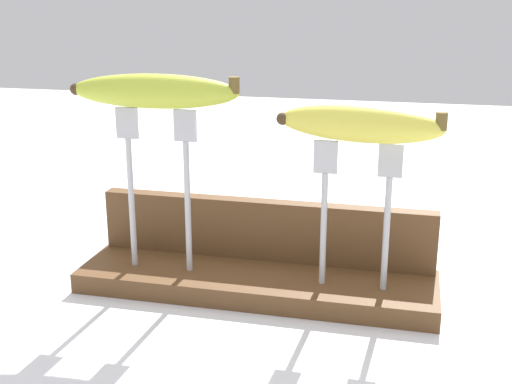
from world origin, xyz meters
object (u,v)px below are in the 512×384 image
(banana_raised_right, at_px, (359,124))
(banana_chunk_near, at_px, (207,241))
(banana_raised_left, at_px, (154,91))
(fork_stand_left, at_px, (158,175))
(fork_stand_right, at_px, (356,201))

(banana_raised_right, relative_size, banana_chunk_near, 3.40)
(banana_raised_right, height_order, banana_chunk_near, banana_raised_right)
(banana_raised_right, bearing_deg, banana_raised_left, -180.00)
(banana_raised_right, bearing_deg, fork_stand_left, -180.00)
(fork_stand_left, relative_size, banana_raised_right, 1.06)
(fork_stand_right, bearing_deg, fork_stand_left, 180.00)
(fork_stand_left, bearing_deg, banana_chunk_near, 76.70)
(fork_stand_left, relative_size, banana_chunk_near, 3.59)
(fork_stand_right, distance_m, banana_chunk_near, 0.25)
(fork_stand_left, distance_m, fork_stand_right, 0.23)
(fork_stand_left, xyz_separation_m, banana_chunk_near, (0.02, 0.10, -0.12))
(banana_chunk_near, bearing_deg, banana_raised_left, -103.34)
(fork_stand_left, distance_m, banana_chunk_near, 0.16)
(banana_chunk_near, bearing_deg, fork_stand_left, -103.30)
(fork_stand_left, height_order, banana_raised_left, banana_raised_left)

